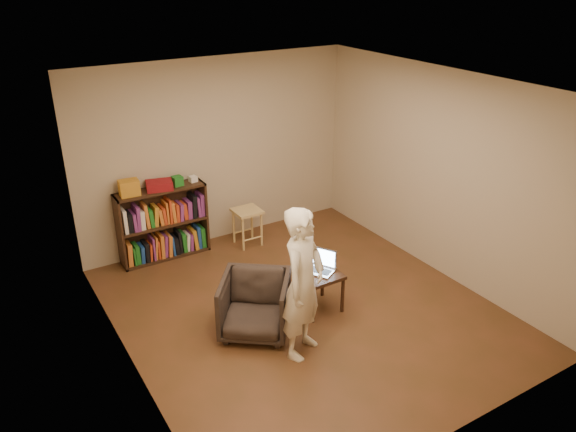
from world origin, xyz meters
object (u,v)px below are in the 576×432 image
stool (247,217)px  side_table (319,279)px  laptop (321,265)px  person (303,283)px  bookshelf (163,227)px  armchair (255,305)px

stool → side_table: stool is taller
laptop → person: (-0.64, -0.61, 0.28)m
bookshelf → laptop: 2.39m
stool → armchair: (-0.90, -1.89, -0.10)m
bookshelf → stool: bookshelf is taller
stool → armchair: bearing=-115.5°
armchair → laptop: laptop is taller
armchair → side_table: 0.84m
side_table → laptop: (0.06, 0.05, 0.14)m
laptop → side_table: bearing=-80.1°
armchair → laptop: size_ratio=1.82×
bookshelf → stool: size_ratio=2.24×
person → laptop: bearing=12.3°
stool → person: (-0.64, -2.44, 0.38)m
stool → bookshelf: bearing=166.4°
stool → armchair: 2.10m
armchair → person: 0.77m
side_table → bookshelf: bearing=116.4°
laptop → person: size_ratio=0.25×
stool → person: person is taller
bookshelf → laptop: (1.13, -2.11, 0.10)m
bookshelf → side_table: bookshelf is taller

